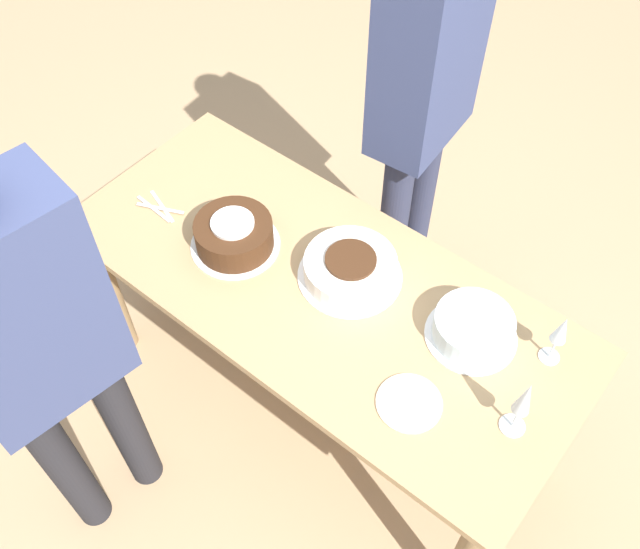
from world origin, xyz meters
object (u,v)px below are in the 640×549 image
at_px(cake_front_chocolate, 234,235).
at_px(person_cutting, 36,342).
at_px(wine_glass_far, 561,332).
at_px(person_watching, 425,83).
at_px(cake_back_decorated, 473,328).
at_px(wine_glass_near, 524,400).
at_px(cake_center_white, 350,268).

bearing_deg(cake_front_chocolate, person_cutting, -90.34).
relative_size(wine_glass_far, person_watching, 0.11).
distance_m(cake_back_decorated, wine_glass_near, 0.32).
distance_m(cake_front_chocolate, person_watching, 0.80).
xyz_separation_m(wine_glass_near, wine_glass_far, (-0.03, 0.26, -0.02)).
bearing_deg(cake_back_decorated, wine_glass_far, 20.80).
height_order(cake_back_decorated, wine_glass_far, wine_glass_far).
distance_m(cake_back_decorated, wine_glass_far, 0.25).
distance_m(cake_center_white, cake_back_decorated, 0.42).
xyz_separation_m(cake_center_white, person_watching, (-0.15, 0.58, 0.28)).
bearing_deg(wine_glass_far, cake_back_decorated, -159.20).
distance_m(cake_front_chocolate, wine_glass_near, 1.03).
bearing_deg(wine_glass_near, cake_back_decorated, 143.52).
bearing_deg(cake_center_white, wine_glass_near, -11.32).
distance_m(wine_glass_near, person_watching, 1.09).
height_order(wine_glass_near, person_cutting, person_cutting).
bearing_deg(cake_center_white, person_watching, 104.47).
distance_m(wine_glass_far, person_cutting, 1.39).
relative_size(cake_center_white, cake_front_chocolate, 1.13).
bearing_deg(wine_glass_far, cake_center_white, -168.48).
bearing_deg(person_cutting, cake_front_chocolate, 7.96).
bearing_deg(wine_glass_near, cake_center_white, 168.68).
relative_size(person_cutting, person_watching, 0.94).
bearing_deg(person_watching, cake_front_chocolate, -21.82).
height_order(cake_front_chocolate, cake_back_decorated, cake_front_chocolate).
distance_m(cake_back_decorated, person_watching, 0.83).
relative_size(cake_back_decorated, wine_glass_near, 1.20).
bearing_deg(cake_center_white, cake_back_decorated, 6.44).
distance_m(wine_glass_far, person_watching, 0.92).
relative_size(cake_front_chocolate, person_cutting, 0.18).
bearing_deg(cake_front_chocolate, cake_back_decorated, 12.98).
xyz_separation_m(cake_front_chocolate, person_watching, (0.22, 0.72, 0.27)).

